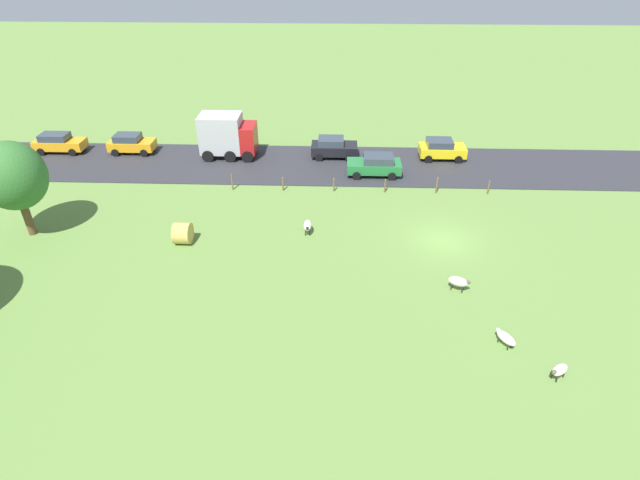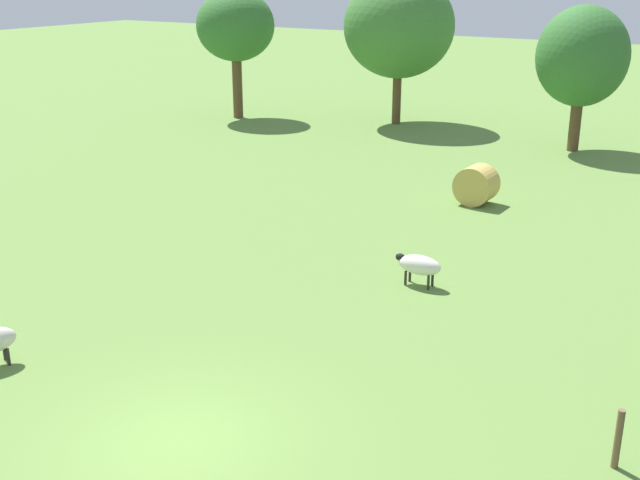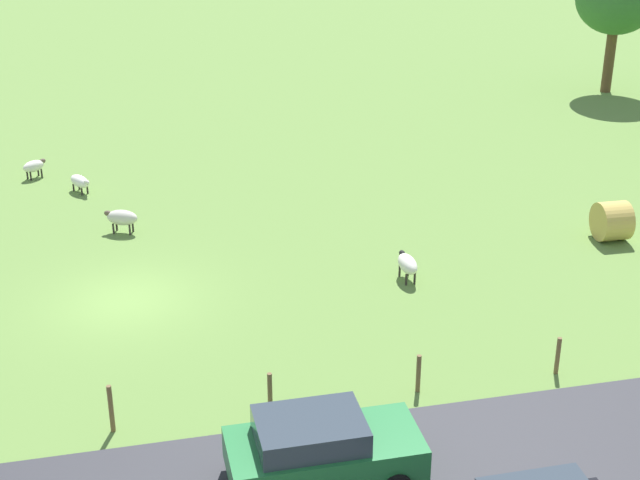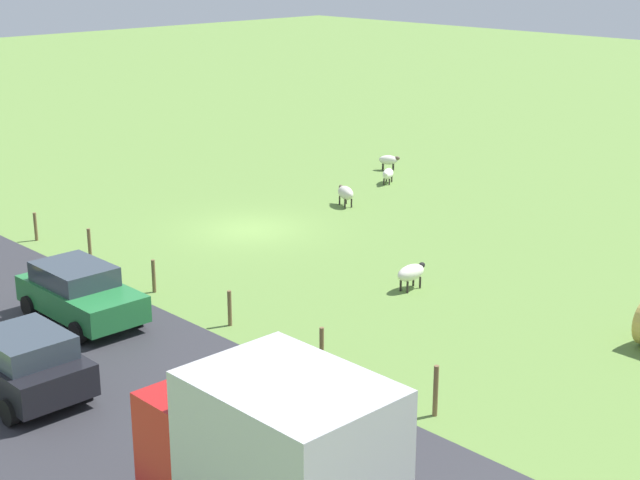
{
  "view_description": "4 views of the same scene",
  "coord_description": "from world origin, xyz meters",
  "px_view_note": "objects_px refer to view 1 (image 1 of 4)",
  "views": [
    {
      "loc": [
        -27.27,
        6.88,
        17.22
      ],
      "look_at": [
        -2.02,
        7.8,
        1.13
      ],
      "focal_mm": 28.18,
      "sensor_mm": 36.0,
      "label": 1
    },
    {
      "loc": [
        8.27,
        -8.75,
        7.86
      ],
      "look_at": [
        -1.99,
        8.03,
        0.97
      ],
      "focal_mm": 44.3,
      "sensor_mm": 36.0,
      "label": 2
    },
    {
      "loc": [
        26.26,
        0.04,
        13.78
      ],
      "look_at": [
        -1.76,
        6.42,
        0.57
      ],
      "focal_mm": 53.81,
      "sensor_mm": 36.0,
      "label": 3
    },
    {
      "loc": [
        22.63,
        27.53,
        10.62
      ],
      "look_at": [
        1.78,
        5.75,
        1.25
      ],
      "focal_mm": 53.96,
      "sensor_mm": 36.0,
      "label": 4
    }
  ],
  "objects_px": {
    "sheep_1": "(308,226)",
    "sheep_3": "(506,338)",
    "truck_0": "(227,135)",
    "car_0": "(334,147)",
    "sheep_0": "(559,370)",
    "car_4": "(131,143)",
    "tree_0": "(13,176)",
    "car_3": "(59,143)",
    "car_1": "(441,149)",
    "car_2": "(375,165)",
    "hay_bale_0": "(183,233)",
    "sheep_2": "(458,282)"
  },
  "relations": [
    {
      "from": "sheep_2",
      "to": "hay_bale_0",
      "type": "xyz_separation_m",
      "value": [
        4.28,
        16.37,
        0.11
      ]
    },
    {
      "from": "hay_bale_0",
      "to": "car_1",
      "type": "bearing_deg",
      "value": -52.95
    },
    {
      "from": "sheep_1",
      "to": "car_0",
      "type": "distance_m",
      "value": 12.62
    },
    {
      "from": "sheep_1",
      "to": "sheep_3",
      "type": "xyz_separation_m",
      "value": [
        -9.9,
        -10.03,
        -0.11
      ]
    },
    {
      "from": "car_0",
      "to": "car_2",
      "type": "distance_m",
      "value": 4.85
    },
    {
      "from": "car_1",
      "to": "hay_bale_0",
      "type": "bearing_deg",
      "value": 127.05
    },
    {
      "from": "sheep_3",
      "to": "tree_0",
      "type": "distance_m",
      "value": 29.63
    },
    {
      "from": "car_1",
      "to": "car_3",
      "type": "relative_size",
      "value": 0.9
    },
    {
      "from": "car_3",
      "to": "sheep_1",
      "type": "bearing_deg",
      "value": -119.54
    },
    {
      "from": "sheep_1",
      "to": "car_0",
      "type": "height_order",
      "value": "car_0"
    },
    {
      "from": "car_0",
      "to": "car_3",
      "type": "height_order",
      "value": "car_0"
    },
    {
      "from": "car_3",
      "to": "car_4",
      "type": "distance_m",
      "value": 6.36
    },
    {
      "from": "hay_bale_0",
      "to": "car_2",
      "type": "xyz_separation_m",
      "value": [
        10.43,
        -12.62,
        0.24
      ]
    },
    {
      "from": "sheep_0",
      "to": "hay_bale_0",
      "type": "bearing_deg",
      "value": 61.82
    },
    {
      "from": "car_1",
      "to": "car_4",
      "type": "bearing_deg",
      "value": 89.33
    },
    {
      "from": "car_3",
      "to": "car_4",
      "type": "xyz_separation_m",
      "value": [
        0.09,
        -6.36,
        -0.0
      ]
    },
    {
      "from": "hay_bale_0",
      "to": "car_2",
      "type": "relative_size",
      "value": 0.32
    },
    {
      "from": "sheep_0",
      "to": "car_0",
      "type": "xyz_separation_m",
      "value": [
        24.44,
        10.31,
        0.42
      ]
    },
    {
      "from": "sheep_1",
      "to": "car_1",
      "type": "distance_m",
      "value": 16.45
    },
    {
      "from": "sheep_1",
      "to": "sheep_3",
      "type": "bearing_deg",
      "value": -134.63
    },
    {
      "from": "sheep_1",
      "to": "car_3",
      "type": "relative_size",
      "value": 0.3
    },
    {
      "from": "car_3",
      "to": "car_4",
      "type": "bearing_deg",
      "value": -89.23
    },
    {
      "from": "car_2",
      "to": "sheep_3",
      "type": "bearing_deg",
      "value": -164.67
    },
    {
      "from": "car_3",
      "to": "sheep_3",
      "type": "bearing_deg",
      "value": -124.86
    },
    {
      "from": "car_3",
      "to": "truck_0",
      "type": "bearing_deg",
      "value": -91.38
    },
    {
      "from": "car_1",
      "to": "car_2",
      "type": "bearing_deg",
      "value": 120.95
    },
    {
      "from": "sheep_0",
      "to": "sheep_3",
      "type": "height_order",
      "value": "sheep_0"
    },
    {
      "from": "car_0",
      "to": "car_4",
      "type": "distance_m",
      "value": 17.62
    },
    {
      "from": "sheep_3",
      "to": "car_3",
      "type": "distance_m",
      "value": 39.62
    },
    {
      "from": "car_2",
      "to": "truck_0",
      "type": "bearing_deg",
      "value": 74.78
    },
    {
      "from": "car_2",
      "to": "car_3",
      "type": "relative_size",
      "value": 1.0
    },
    {
      "from": "hay_bale_0",
      "to": "car_0",
      "type": "relative_size",
      "value": 0.35
    },
    {
      "from": "car_1",
      "to": "car_2",
      "type": "relative_size",
      "value": 0.9
    },
    {
      "from": "sheep_0",
      "to": "sheep_1",
      "type": "xyz_separation_m",
      "value": [
        11.91,
        11.82,
        0.06
      ]
    },
    {
      "from": "sheep_0",
      "to": "car_4",
      "type": "distance_m",
      "value": 37.31
    },
    {
      "from": "sheep_0",
      "to": "tree_0",
      "type": "height_order",
      "value": "tree_0"
    },
    {
      "from": "sheep_0",
      "to": "car_4",
      "type": "bearing_deg",
      "value": 48.47
    },
    {
      "from": "truck_0",
      "to": "car_1",
      "type": "xyz_separation_m",
      "value": [
        0.13,
        -18.19,
        -1.03
      ]
    },
    {
      "from": "car_3",
      "to": "hay_bale_0",
      "type": "bearing_deg",
      "value": -133.92
    },
    {
      "from": "sheep_2",
      "to": "car_2",
      "type": "bearing_deg",
      "value": 14.31
    },
    {
      "from": "car_0",
      "to": "car_2",
      "type": "bearing_deg",
      "value": -136.48
    },
    {
      "from": "car_2",
      "to": "sheep_1",
      "type": "bearing_deg",
      "value": 151.75
    },
    {
      "from": "hay_bale_0",
      "to": "truck_0",
      "type": "relative_size",
      "value": 0.29
    },
    {
      "from": "sheep_3",
      "to": "hay_bale_0",
      "type": "bearing_deg",
      "value": 64.51
    },
    {
      "from": "tree_0",
      "to": "car_0",
      "type": "height_order",
      "value": "tree_0"
    },
    {
      "from": "sheep_3",
      "to": "car_1",
      "type": "height_order",
      "value": "car_1"
    },
    {
      "from": "sheep_0",
      "to": "car_1",
      "type": "height_order",
      "value": "car_1"
    },
    {
      "from": "truck_0",
      "to": "car_0",
      "type": "bearing_deg",
      "value": -89.04
    },
    {
      "from": "sheep_2",
      "to": "truck_0",
      "type": "xyz_separation_m",
      "value": [
        18.07,
        16.11,
        1.38
      ]
    },
    {
      "from": "car_4",
      "to": "car_1",
      "type": "bearing_deg",
      "value": -90.67
    }
  ]
}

